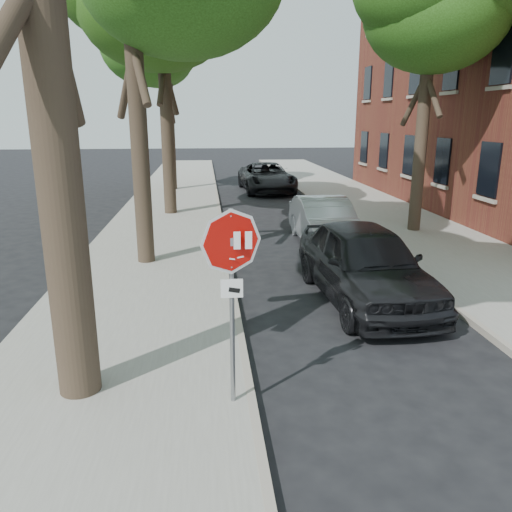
{
  "coord_description": "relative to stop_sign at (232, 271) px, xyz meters",
  "views": [
    {
      "loc": [
        -0.99,
        -5.93,
        3.77
      ],
      "look_at": [
        -0.37,
        0.25,
        2.05
      ],
      "focal_mm": 35.0,
      "sensor_mm": 36.0,
      "label": 1
    }
  ],
  "objects": [
    {
      "name": "ground",
      "position": [
        0.7,
        0.03,
        -1.95
      ],
      "size": [
        120.0,
        120.0,
        0.0
      ],
      "primitive_type": "plane",
      "color": "black",
      "rests_on": "ground"
    },
    {
      "name": "sidewalk_left",
      "position": [
        -1.8,
        12.03,
        -1.89
      ],
      "size": [
        4.0,
        55.0,
        0.12
      ],
      "primitive_type": "cube",
      "color": "gray",
      "rests_on": "ground"
    },
    {
      "name": "sidewalk_right",
      "position": [
        6.7,
        12.03,
        -1.89
      ],
      "size": [
        4.0,
        55.0,
        0.12
      ],
      "primitive_type": "cube",
      "color": "gray",
      "rests_on": "ground"
    },
    {
      "name": "curb_left",
      "position": [
        0.25,
        12.03,
        -1.88
      ],
      "size": [
        0.12,
        55.0,
        0.13
      ],
      "primitive_type": "cube",
      "color": "#9E9384",
      "rests_on": "ground"
    },
    {
      "name": "curb_right",
      "position": [
        4.65,
        12.03,
        -1.88
      ],
      "size": [
        0.12,
        55.0,
        0.13
      ],
      "primitive_type": "cube",
      "color": "#9E9384",
      "rests_on": "ground"
    },
    {
      "name": "stop_sign",
      "position": [
        0.0,
        0.0,
        0.0
      ],
      "size": [
        0.76,
        0.34,
        2.61
      ],
      "color": "gray",
      "rests_on": "sidewalk_left"
    },
    {
      "name": "tree_far",
      "position": [
        -2.02,
        21.14,
        5.26
      ],
      "size": [
        5.29,
        4.91,
        9.33
      ],
      "color": "black",
      "rests_on": "sidewalk_left"
    },
    {
      "name": "tree_right",
      "position": [
        6.68,
        10.14,
        5.26
      ],
      "size": [
        5.29,
        4.91,
        9.33
      ],
      "color": "black",
      "rests_on": "sidewalk_right"
    },
    {
      "name": "car_a",
      "position": [
        3.0,
        3.89,
        -1.12
      ],
      "size": [
        2.22,
        4.96,
        1.66
      ],
      "primitive_type": "imported",
      "rotation": [
        0.0,
        0.0,
        0.06
      ],
      "color": "black",
      "rests_on": "ground"
    },
    {
      "name": "car_b",
      "position": [
        3.3,
        8.78,
        -1.24
      ],
      "size": [
        1.53,
        4.33,
        1.42
      ],
      "primitive_type": "imported",
      "rotation": [
        0.0,
        0.0,
        0.0
      ],
      "color": "#B1B4BA",
      "rests_on": "ground"
    },
    {
      "name": "car_d",
      "position": [
        2.92,
        20.29,
        -1.2
      ],
      "size": [
        2.78,
        5.54,
        1.5
      ],
      "primitive_type": "imported",
      "rotation": [
        0.0,
        0.0,
        0.05
      ],
      "color": "black",
      "rests_on": "ground"
    }
  ]
}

